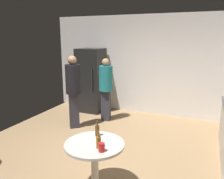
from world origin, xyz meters
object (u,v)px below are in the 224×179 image
(beer_bottle_amber, at_px, (98,142))
(beer_bottle_brown, at_px, (97,130))
(refrigerator, at_px, (91,80))
(person_in_black_shirt, at_px, (73,86))
(foreground_table, at_px, (95,150))
(plastic_cup_red, at_px, (102,147))
(person_in_teal_shirt, at_px, (106,85))

(beer_bottle_amber, bearing_deg, beer_bottle_brown, 118.82)
(refrigerator, distance_m, beer_bottle_amber, 3.78)
(person_in_black_shirt, bearing_deg, foreground_table, -0.29)
(foreground_table, height_order, person_in_black_shirt, person_in_black_shirt)
(beer_bottle_amber, height_order, person_in_black_shirt, person_in_black_shirt)
(foreground_table, bearing_deg, plastic_cup_red, -41.90)
(person_in_black_shirt, bearing_deg, person_in_teal_shirt, 107.02)
(beer_bottle_brown, xyz_separation_m, plastic_cup_red, (0.25, -0.39, -0.03))
(foreground_table, relative_size, person_in_black_shirt, 0.47)
(person_in_teal_shirt, bearing_deg, plastic_cup_red, 14.78)
(beer_bottle_amber, bearing_deg, plastic_cup_red, -42.38)
(plastic_cup_red, bearing_deg, beer_bottle_brown, 122.84)
(beer_bottle_amber, xyz_separation_m, beer_bottle_brown, (-0.18, 0.32, 0.00))
(refrigerator, bearing_deg, beer_bottle_brown, -60.67)
(beer_bottle_brown, bearing_deg, foreground_table, -72.86)
(beer_bottle_amber, distance_m, person_in_black_shirt, 2.57)
(refrigerator, xyz_separation_m, beer_bottle_amber, (1.85, -3.29, -0.08))
(beer_bottle_brown, xyz_separation_m, person_in_black_shirt, (-1.44, 1.67, 0.18))
(foreground_table, height_order, person_in_teal_shirt, person_in_teal_shirt)
(plastic_cup_red, bearing_deg, refrigerator, 119.75)
(foreground_table, relative_size, person_in_teal_shirt, 0.50)
(foreground_table, distance_m, beer_bottle_amber, 0.24)
(refrigerator, relative_size, foreground_table, 2.25)
(foreground_table, height_order, plastic_cup_red, plastic_cup_red)
(refrigerator, height_order, beer_bottle_brown, refrigerator)
(refrigerator, xyz_separation_m, person_in_black_shirt, (0.23, -1.30, 0.10))
(foreground_table, distance_m, person_in_teal_shirt, 2.83)
(refrigerator, distance_m, beer_bottle_brown, 3.41)
(plastic_cup_red, bearing_deg, person_in_teal_shirt, 113.30)
(foreground_table, bearing_deg, refrigerator, 118.54)
(beer_bottle_amber, bearing_deg, person_in_teal_shirt, 112.49)
(refrigerator, distance_m, person_in_teal_shirt, 0.92)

